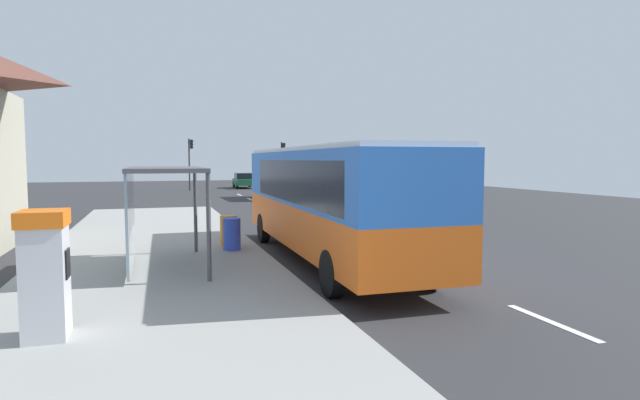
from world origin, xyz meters
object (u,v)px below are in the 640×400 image
ticket_machine (45,273)px  traffic_light_near_side (283,158)px  white_van (276,180)px  bus_shelter (153,191)px  sedan_near (243,180)px  recycling_bin_orange (229,231)px  bus (328,196)px  traffic_light_far_side (190,156)px  recycling_bin_blue (232,234)px

ticket_machine → traffic_light_near_side: size_ratio=0.43×
white_van → traffic_light_near_side: size_ratio=1.15×
traffic_light_near_side → bus_shelter: bearing=-108.6°
traffic_light_near_side → bus_shelter: traffic_light_near_side is taller
traffic_light_near_side → white_van: bearing=-106.2°
sedan_near → recycling_bin_orange: bearing=-100.1°
bus → traffic_light_far_side: 35.87m
white_van → recycling_bin_orange: (-6.40, -21.31, -0.69)m
sedan_near → traffic_light_near_side: (3.20, -3.66, 2.26)m
ticket_machine → recycling_bin_blue: bearing=61.2°
white_van → recycling_bin_blue: bearing=-106.2°
bus → traffic_light_near_side: traffic_light_near_side is taller
bus → recycling_bin_orange: bus is taller
bus → sedan_near: (4.01, 38.69, -1.05)m
bus → traffic_light_near_side: size_ratio=2.42×
sedan_near → recycling_bin_orange: 36.93m
bus → white_van: size_ratio=2.10×
traffic_light_far_side → sedan_near: bearing=27.9°
white_van → sedan_near: bearing=89.6°
traffic_light_far_side → recycling_bin_orange: bearing=-91.9°
traffic_light_near_side → sedan_near: bearing=131.2°
white_van → traffic_light_far_side: bearing=113.5°
recycling_bin_orange → white_van: bearing=73.3°
bus → white_van: (3.91, 23.64, -0.50)m
sedan_near → traffic_light_near_side: traffic_light_near_side is taller
sedan_near → recycling_bin_blue: size_ratio=4.70×
traffic_light_near_side → traffic_light_far_side: traffic_light_far_side is taller
white_van → ticket_machine: bearing=-109.4°
recycling_bin_blue → bus_shelter: 3.29m
bus → recycling_bin_blue: bearing=146.8°
ticket_machine → recycling_bin_blue: ticket_machine is taller
recycling_bin_blue → traffic_light_far_side: (1.10, 34.19, 2.55)m
ticket_machine → sedan_near: bearing=76.8°
recycling_bin_orange → traffic_light_near_side: size_ratio=0.21×
bus_shelter → ticket_machine: bearing=-107.6°
recycling_bin_orange → sedan_near: bearing=79.9°
white_van → recycling_bin_blue: white_van is taller
traffic_light_near_side → recycling_bin_blue: bearing=-106.2°
bus_shelter → traffic_light_far_side: bearing=84.8°
traffic_light_far_side → bus_shelter: 36.31m
recycling_bin_blue → traffic_light_far_side: bearing=88.2°
bus → ticket_machine: 8.17m
ticket_machine → traffic_light_far_side: 41.38m
white_van → recycling_bin_blue: size_ratio=5.53×
ticket_machine → traffic_light_near_side: traffic_light_near_side is taller
ticket_machine → recycling_bin_orange: size_ratio=2.04×
recycling_bin_orange → traffic_light_near_side: 34.19m
recycling_bin_blue → traffic_light_near_side: 34.86m
recycling_bin_blue → sedan_near: bearing=80.0°
traffic_light_near_side → bus_shelter: 37.31m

